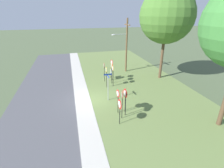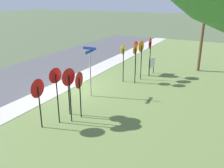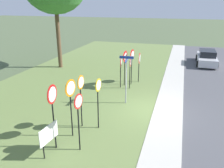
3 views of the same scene
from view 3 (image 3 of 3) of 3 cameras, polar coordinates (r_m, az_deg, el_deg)
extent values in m
plane|color=#4C5B3D|center=(13.27, 10.24, -6.68)|extent=(160.00, 160.00, 0.00)
cube|color=#BCB7AD|center=(13.21, 13.71, -6.92)|extent=(44.00, 1.60, 0.06)
cube|color=olive|center=(15.03, -13.09, -3.57)|extent=(44.00, 12.00, 0.04)
cylinder|color=black|center=(11.09, -7.69, -5.04)|extent=(0.06, 0.06, 2.35)
cylinder|color=orange|center=(10.65, -7.77, 0.45)|extent=(0.66, 0.04, 0.66)
cylinder|color=white|center=(10.65, -7.68, 0.44)|extent=(0.52, 0.02, 0.52)
cylinder|color=black|center=(10.36, -10.10, -6.88)|extent=(0.06, 0.06, 2.41)
cylinder|color=orange|center=(9.89, -10.28, -0.96)|extent=(0.76, 0.11, 0.76)
cylinder|color=white|center=(9.88, -10.19, -0.97)|extent=(0.59, 0.08, 0.59)
cylinder|color=black|center=(9.40, -8.27, -10.25)|extent=(0.06, 0.06, 2.24)
cylinder|color=red|center=(8.90, -8.37, -4.28)|extent=(0.61, 0.09, 0.61)
cylinder|color=white|center=(8.90, -8.27, -4.29)|extent=(0.48, 0.06, 0.48)
cylinder|color=black|center=(9.71, -14.28, -8.91)|extent=(0.06, 0.06, 2.47)
cylinder|color=red|center=(9.20, -14.67, -2.49)|extent=(0.78, 0.09, 0.78)
cylinder|color=white|center=(9.19, -14.58, -2.50)|extent=(0.61, 0.06, 0.61)
cylinder|color=black|center=(10.90, -3.50, -5.60)|extent=(0.06, 0.06, 2.26)
cylinder|color=gold|center=(10.47, -3.41, -0.26)|extent=(0.62, 0.06, 0.62)
cylinder|color=white|center=(10.46, -3.32, -0.27)|extent=(0.48, 0.04, 0.48)
cylinder|color=black|center=(16.86, 4.86, 3.75)|extent=(0.06, 0.06, 2.35)
cone|color=red|center=(16.58, 5.11, 7.41)|extent=(0.69, 0.16, 0.69)
cone|color=silver|center=(16.58, 5.18, 7.41)|extent=(0.46, 0.10, 0.47)
cylinder|color=black|center=(17.51, 6.66, 3.58)|extent=(0.06, 0.06, 1.93)
cone|color=red|center=(17.28, 6.91, 6.38)|extent=(0.84, 0.07, 0.83)
cone|color=silver|center=(17.28, 6.97, 6.37)|extent=(0.57, 0.04, 0.57)
cylinder|color=black|center=(16.62, 3.15, 3.37)|extent=(0.06, 0.06, 2.24)
cone|color=red|center=(16.35, 3.35, 6.86)|extent=(0.80, 0.15, 0.80)
cone|color=silver|center=(16.34, 3.43, 6.85)|extent=(0.54, 0.10, 0.55)
cylinder|color=black|center=(16.18, 2.12, 2.41)|extent=(0.06, 0.06, 1.96)
cone|color=red|center=(15.93, 2.30, 5.49)|extent=(0.79, 0.14, 0.80)
cone|color=white|center=(15.93, 2.37, 5.49)|extent=(0.54, 0.09, 0.54)
cylinder|color=black|center=(16.03, 4.44, 2.28)|extent=(0.06, 0.06, 2.01)
cone|color=red|center=(15.77, 4.67, 5.50)|extent=(0.70, 0.10, 0.70)
cone|color=silver|center=(15.76, 4.74, 5.49)|extent=(0.48, 0.06, 0.48)
cylinder|color=#9EA0A8|center=(13.55, 3.50, 0.28)|extent=(0.07, 0.07, 2.58)
cylinder|color=#9EA0A8|center=(13.17, 3.62, 5.65)|extent=(0.09, 0.09, 0.03)
cube|color=navy|center=(13.16, 3.63, 5.90)|extent=(0.96, 0.09, 0.15)
cube|color=navy|center=(13.12, 3.64, 6.62)|extent=(0.08, 0.82, 0.15)
cylinder|color=black|center=(9.66, -16.57, -15.99)|extent=(0.05, 0.05, 0.55)
cylinder|color=black|center=(10.15, -13.76, -13.83)|extent=(0.05, 0.05, 0.55)
cube|color=white|center=(9.57, -15.46, -11.79)|extent=(1.10, 0.15, 0.70)
cylinder|color=brown|center=(21.67, -13.23, 12.07)|extent=(0.36, 0.36, 6.20)
cube|color=silver|center=(24.69, 22.44, 5.73)|extent=(4.52, 1.73, 0.68)
cube|color=black|center=(24.56, 22.63, 7.13)|extent=(2.27, 1.46, 0.56)
cylinder|color=black|center=(26.02, 20.30, 6.24)|extent=(0.60, 0.18, 0.60)
cylinder|color=black|center=(26.18, 24.05, 5.82)|extent=(0.60, 0.18, 0.60)
cylinder|color=black|center=(23.30, 20.52, 4.74)|extent=(0.60, 0.18, 0.60)
cylinder|color=black|center=(23.47, 24.70, 4.29)|extent=(0.60, 0.18, 0.60)
camera|label=1|loc=(27.67, 19.66, 24.29)|focal=27.17mm
camera|label=2|loc=(25.83, -6.59, 18.94)|focal=39.39mm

